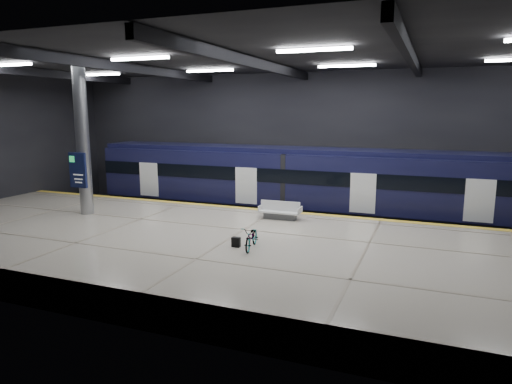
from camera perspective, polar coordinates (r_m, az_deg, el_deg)
The scene contains 10 objects.
ground at distance 19.79m, azimuth -0.33°, elevation -7.09°, with size 30.00×30.00×0.00m, color black.
room_shell at distance 18.90m, azimuth -0.35°, elevation 9.71°, with size 30.10×16.10×8.05m.
platform at distance 17.44m, azimuth -3.42°, elevation -7.62°, with size 30.00×11.00×1.10m, color beige.
safety_strip at distance 22.00m, azimuth 2.33°, elevation -2.35°, with size 30.00×0.40×0.01m, color yellow.
rails at distance 24.78m, azimuth 4.41°, elevation -3.38°, with size 30.00×1.52×0.16m.
train at distance 23.74m, azimuth 10.84°, elevation 0.75°, with size 29.40×2.84×3.79m.
bench at distance 20.31m, azimuth 3.05°, elevation -2.60°, with size 1.87×0.81×0.82m.
bicycle at distance 15.96m, azimuth -0.54°, elevation -5.69°, with size 0.55×1.57×0.82m, color #99999E.
pannier_bag at distance 16.25m, azimuth -2.51°, elevation -6.27°, with size 0.30×0.18×0.35m, color black.
info_column at distance 22.38m, azimuth -20.88°, elevation 5.90°, with size 0.90×0.78×6.90m.
Camera 1 is at (7.03, -17.54, 5.88)m, focal length 32.00 mm.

